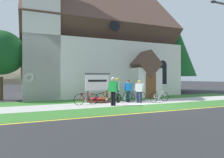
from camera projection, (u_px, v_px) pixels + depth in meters
ground at (122, 99)px, 16.12m from camera, size 140.00×140.00×0.00m
sidewalk_slab at (136, 103)px, 13.82m from camera, size 32.00×2.45×0.01m
grass_verge at (156, 107)px, 11.63m from camera, size 32.00×2.31×0.01m
church_lawn at (121, 99)px, 16.09m from camera, size 24.00×2.47×0.01m
curb_paint_stripe at (171, 111)px, 10.43m from camera, size 28.00×0.16×0.01m
church_building at (94, 50)px, 21.39m from camera, size 15.26×11.78×13.53m
church_sign at (97, 83)px, 14.58m from camera, size 1.91×0.18×2.10m
flower_bed at (99, 100)px, 14.28m from camera, size 1.81×1.81×0.34m
bicycle_green at (123, 97)px, 13.73m from camera, size 1.77×0.15×0.84m
bicycle_silver at (159, 97)px, 14.25m from camera, size 1.71×0.15×0.76m
bicycle_yellow at (135, 96)px, 14.41m from camera, size 1.77×0.29×0.82m
bicycle_blue at (86, 99)px, 12.80m from camera, size 1.71×0.19×0.78m
bicycle_white at (108, 98)px, 13.51m from camera, size 1.75×0.40×0.77m
cyclist_in_blue_jersey at (139, 90)px, 13.67m from camera, size 0.45×0.65×1.57m
cyclist_in_red_jersey at (113, 89)px, 12.22m from camera, size 0.50×0.68×1.78m
cyclist_in_green_jersey at (117, 88)px, 14.21m from camera, size 0.56×0.51×1.73m
cyclist_in_orange_jersey at (128, 89)px, 14.17m from camera, size 0.64×0.29×1.59m
roadside_conifer at (178, 53)px, 24.12m from camera, size 4.18×4.18×7.71m
yard_deciduous_tree at (1, 53)px, 15.02m from camera, size 3.58×3.58×5.37m
distant_hill at (68, 82)px, 78.74m from camera, size 100.34×47.59×20.72m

